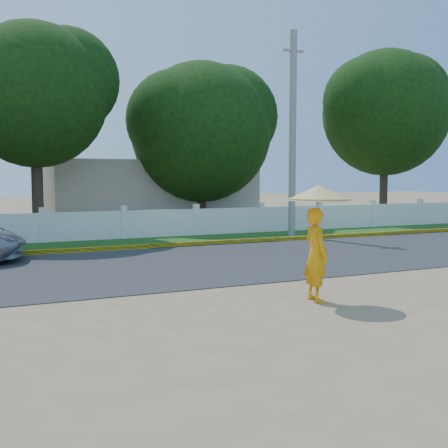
# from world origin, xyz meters

# --- Properties ---
(ground) EXTENTS (120.00, 120.00, 0.00)m
(ground) POSITION_xyz_m (0.00, 0.00, 0.00)
(ground) COLOR #9E8460
(ground) RESTS_ON ground
(road) EXTENTS (60.00, 7.00, 0.02)m
(road) POSITION_xyz_m (0.00, 4.50, 0.01)
(road) COLOR #38383A
(road) RESTS_ON ground
(grass_verge) EXTENTS (60.00, 3.50, 0.03)m
(grass_verge) POSITION_xyz_m (0.00, 9.75, 0.01)
(grass_verge) COLOR #2D601E
(grass_verge) RESTS_ON ground
(curb) EXTENTS (40.00, 0.18, 0.16)m
(curb) POSITION_xyz_m (0.00, 8.05, 0.08)
(curb) COLOR yellow
(curb) RESTS_ON ground
(fence) EXTENTS (40.00, 0.10, 1.10)m
(fence) POSITION_xyz_m (0.00, 11.20, 0.55)
(fence) COLOR silver
(fence) RESTS_ON ground
(building_near) EXTENTS (10.00, 6.00, 3.20)m
(building_near) POSITION_xyz_m (3.00, 18.00, 1.60)
(building_near) COLOR #B7AD99
(building_near) RESTS_ON ground
(utility_pole) EXTENTS (0.28, 0.28, 8.14)m
(utility_pole) POSITION_xyz_m (6.40, 9.33, 4.07)
(utility_pole) COLOR gray
(utility_pole) RESTS_ON ground
(monk_with_parasol) EXTENTS (1.24, 1.24, 2.26)m
(monk_with_parasol) POSITION_xyz_m (0.63, -0.93, 1.47)
(monk_with_parasol) COLOR orange
(monk_with_parasol) RESTS_ON ground
(tree_row) EXTENTS (36.46, 8.10, 9.33)m
(tree_row) POSITION_xyz_m (1.73, 14.16, 5.06)
(tree_row) COLOR #473828
(tree_row) RESTS_ON ground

